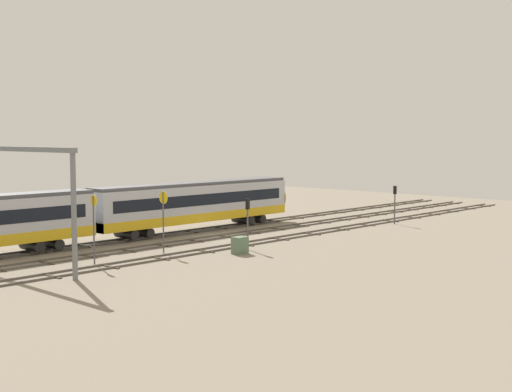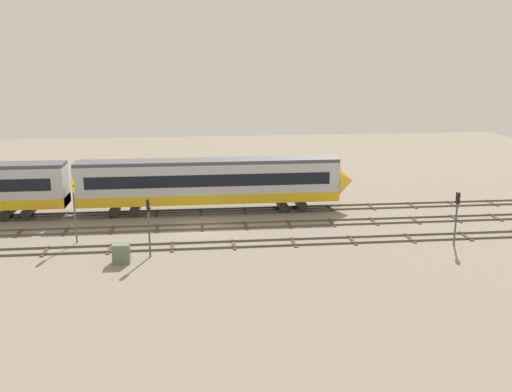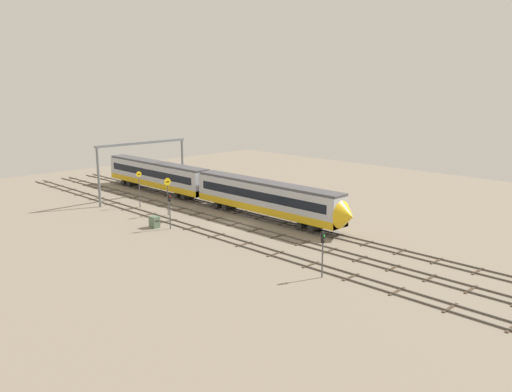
{
  "view_description": "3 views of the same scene",
  "coord_description": "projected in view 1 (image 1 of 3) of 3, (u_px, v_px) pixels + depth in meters",
  "views": [
    {
      "loc": [
        -45.51,
        -46.99,
        9.52
      ],
      "look_at": [
        6.54,
        1.96,
        3.37
      ],
      "focal_mm": 48.61,
      "sensor_mm": 36.0,
      "label": 1
    },
    {
      "loc": [
        -0.61,
        -46.91,
        14.43
      ],
      "look_at": [
        4.73,
        0.9,
        2.41
      ],
      "focal_mm": 40.25,
      "sensor_mm": 36.0,
      "label": 2
    },
    {
      "loc": [
        47.21,
        -42.72,
        17.17
      ],
      "look_at": [
        1.05,
        2.87,
        3.38
      ],
      "focal_mm": 36.85,
      "sensor_mm": 36.0,
      "label": 3
    }
  ],
  "objects": [
    {
      "name": "signal_light_trackside_departure",
      "position": [
        248.0,
        216.0,
        58.17
      ],
      "size": [
        0.31,
        0.32,
        4.32
      ],
      "color": "#4C4C51",
      "rests_on": "ground"
    },
    {
      "name": "relay_cabinet",
      "position": [
        240.0,
        245.0,
        56.27
      ],
      "size": [
        1.22,
        0.89,
        1.4
      ],
      "color": "#597259",
      "rests_on": "ground"
    },
    {
      "name": "track_second_near",
      "position": [
        224.0,
        236.0,
        65.91
      ],
      "size": [
        94.1,
        2.4,
        0.16
      ],
      "color": "#59544C",
      "rests_on": "ground"
    },
    {
      "name": "ground_plane",
      "position": [
        224.0,
        237.0,
        65.92
      ],
      "size": [
        110.1,
        110.1,
        0.0
      ],
      "primitive_type": "plane",
      "color": "gray"
    },
    {
      "name": "signal_light_trackside_approach",
      "position": [
        395.0,
        199.0,
        75.11
      ],
      "size": [
        0.31,
        0.32,
        4.19
      ],
      "color": "#4C4C51",
      "rests_on": "ground"
    },
    {
      "name": "speed_sign_mid_trackside",
      "position": [
        163.0,
        212.0,
        56.49
      ],
      "size": [
        0.14,
        1.02,
        5.06
      ],
      "color": "#4C4C51",
      "rests_on": "ground"
    },
    {
      "name": "speed_sign_near_foreground",
      "position": [
        94.0,
        221.0,
        51.53
      ],
      "size": [
        0.14,
        0.82,
        5.19
      ],
      "color": "#4C4C51",
      "rests_on": "ground"
    },
    {
      "name": "track_near_foreground",
      "position": [
        262.0,
        241.0,
        62.57
      ],
      "size": [
        94.1,
        2.4,
        0.16
      ],
      "color": "#59544C",
      "rests_on": "ground"
    },
    {
      "name": "track_with_train",
      "position": [
        190.0,
        231.0,
        69.25
      ],
      "size": [
        94.1,
        2.4,
        0.16
      ],
      "color": "#59544C",
      "rests_on": "ground"
    },
    {
      "name": "overhead_gantry",
      "position": [
        18.0,
        179.0,
        50.57
      ],
      "size": [
        0.4,
        15.36,
        8.79
      ],
      "color": "slate",
      "rests_on": "ground"
    },
    {
      "name": "train",
      "position": [
        96.0,
        215.0,
        61.06
      ],
      "size": [
        50.4,
        3.24,
        4.8
      ],
      "color": "#B7BCC6",
      "rests_on": "ground"
    }
  ]
}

